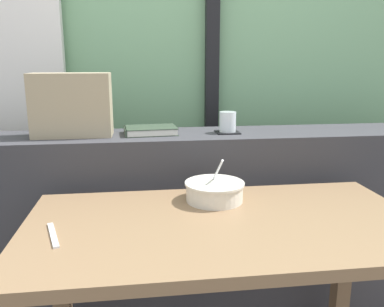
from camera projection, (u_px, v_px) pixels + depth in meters
The scene contains 11 objects.
outdoor_backdrop at pixel (171, 20), 2.10m from camera, with size 4.80×0.08×2.80m, color #7AAD7F.
curtain_left_panel at pixel (4, 48), 1.93m from camera, with size 0.56×0.06×2.50m, color white.
window_divider_post at pixel (212, 39), 2.08m from camera, with size 0.07×0.05×2.60m, color black.
dark_console_ledge at pixel (183, 228), 1.82m from camera, with size 2.80×0.33×0.88m, color #38383D.
breakfast_table at pixel (224, 253), 1.24m from camera, with size 1.22×0.65×0.71m.
coaster_square at pixel (227, 132), 1.74m from camera, with size 0.10×0.10×0.01m, color black.
juice_glass at pixel (228, 122), 1.73m from camera, with size 0.07×0.07×0.09m.
closed_book at pixel (150, 130), 1.71m from camera, with size 0.23×0.17×0.03m.
throw_pillow at pixel (72, 105), 1.63m from camera, with size 0.32×0.14×0.26m, color tan.
soup_bowl at pixel (214, 191), 1.39m from camera, with size 0.21×0.21×0.15m.
fork_utensil at pixel (53, 235), 1.11m from camera, with size 0.02×0.17×0.01m, color silver.
Camera 1 is at (-0.18, -1.14, 1.19)m, focal length 37.07 mm.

